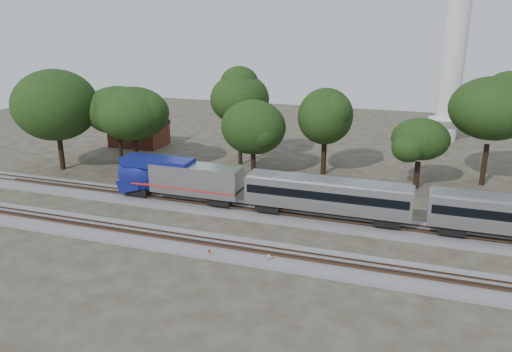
{
  "coord_description": "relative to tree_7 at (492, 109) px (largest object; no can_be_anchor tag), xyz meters",
  "views": [
    {
      "loc": [
        18.83,
        -44.65,
        21.57
      ],
      "look_at": [
        1.84,
        5.0,
        4.85
      ],
      "focal_mm": 35.0,
      "sensor_mm": 36.0,
      "label": 1
    }
  ],
  "objects": [
    {
      "name": "tree_2",
      "position": [
        -47.41,
        -9.67,
        -1.82
      ],
      "size": [
        8.7,
        8.7,
        12.27
      ],
      "color": "black",
      "rests_on": "ground"
    },
    {
      "name": "brick_building",
      "position": [
        -55.32,
        4.09,
        -8.17
      ],
      "size": [
        9.2,
        6.59,
        4.35
      ],
      "rotation": [
        0.0,
        0.0,
        0.02
      ],
      "color": "brown",
      "rests_on": "ground"
    },
    {
      "name": "track_near",
      "position": [
        -27.01,
        -29.6,
        -10.16
      ],
      "size": [
        160.0,
        5.0,
        0.73
      ],
      "color": "slate",
      "rests_on": "ground"
    },
    {
      "name": "tree_3",
      "position": [
        -34.37,
        -1.12,
        -0.34
      ],
      "size": [
        10.2,
        10.2,
        14.38
      ],
      "color": "black",
      "rests_on": "ground"
    },
    {
      "name": "switch_stand_red",
      "position": [
        -25.87,
        -31.91,
        -9.72
      ],
      "size": [
        0.32,
        0.12,
        1.01
      ],
      "rotation": [
        0.0,
        0.0,
        0.29
      ],
      "color": "#512D19",
      "rests_on": "ground"
    },
    {
      "name": "tree_1",
      "position": [
        -51.1,
        -7.97,
        -1.8
      ],
      "size": [
        8.71,
        8.71,
        12.29
      ],
      "color": "black",
      "rests_on": "ground"
    },
    {
      "name": "tree_5",
      "position": [
        -21.26,
        -2.08,
        -1.95
      ],
      "size": [
        8.57,
        8.57,
        12.08
      ],
      "color": "black",
      "rests_on": "ground"
    },
    {
      "name": "tree_7",
      "position": [
        0.0,
        0.0,
        0.0
      ],
      "size": [
        10.54,
        10.54,
        14.86
      ],
      "color": "black",
      "rests_on": "ground"
    },
    {
      "name": "tree_6",
      "position": [
        -8.39,
        -4.34,
        -3.73
      ],
      "size": [
        6.76,
        6.76,
        9.54
      ],
      "color": "black",
      "rests_on": "ground"
    },
    {
      "name": "switch_stand_white",
      "position": [
        -20.35,
        -31.09,
        -9.72
      ],
      "size": [
        0.32,
        0.12,
        1.01
      ],
      "rotation": [
        0.0,
        0.0,
        -0.29
      ],
      "color": "#512D19",
      "rests_on": "ground"
    },
    {
      "name": "track_far",
      "position": [
        -27.01,
        -19.6,
        -10.16
      ],
      "size": [
        160.0,
        5.0,
        0.73
      ],
      "color": "slate",
      "rests_on": "ground"
    },
    {
      "name": "tree_4",
      "position": [
        -30.48,
        -6.29,
        -3.3
      ],
      "size": [
        7.2,
        7.2,
        10.15
      ],
      "color": "black",
      "rests_on": "ground"
    },
    {
      "name": "ground",
      "position": [
        -27.01,
        -25.6,
        -10.36
      ],
      "size": [
        160.0,
        160.0,
        0.0
      ],
      "primitive_type": "plane",
      "color": "#383328",
      "rests_on": "ground"
    },
    {
      "name": "switch_lever",
      "position": [
        -22.35,
        -30.88,
        -10.21
      ],
      "size": [
        0.58,
        0.46,
        0.3
      ],
      "primitive_type": "cube",
      "rotation": [
        0.0,
        0.0,
        0.38
      ],
      "color": "#512D19",
      "rests_on": "ground"
    },
    {
      "name": "tree_0",
      "position": [
        -58.49,
        -12.2,
        -0.8
      ],
      "size": [
        9.73,
        9.73,
        13.72
      ],
      "color": "black",
      "rests_on": "ground"
    }
  ]
}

